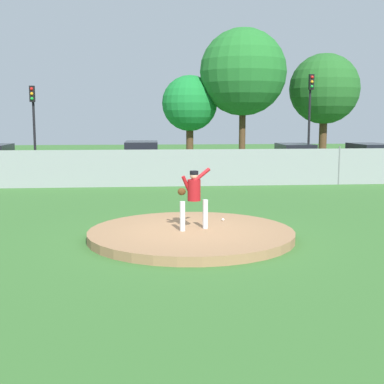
{
  "coord_description": "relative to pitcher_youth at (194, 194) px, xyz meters",
  "views": [
    {
      "loc": [
        -1.11,
        -12.67,
        2.96
      ],
      "look_at": [
        0.16,
        1.57,
        0.94
      ],
      "focal_mm": 49.38,
      "sensor_mm": 36.0,
      "label": 1
    }
  ],
  "objects": [
    {
      "name": "ground_plane",
      "position": [
        -0.06,
        5.96,
        -1.11
      ],
      "size": [
        80.0,
        80.0,
        0.0
      ],
      "primitive_type": "plane",
      "color": "#386B2D"
    },
    {
      "name": "asphalt_strip",
      "position": [
        -0.06,
        14.46,
        -1.11
      ],
      "size": [
        44.0,
        7.0,
        0.01
      ],
      "primitive_type": "cube",
      "color": "#2B2B2D",
      "rests_on": "ground_plane"
    },
    {
      "name": "pitchers_mound",
      "position": [
        -0.06,
        -0.04,
        -1.01
      ],
      "size": [
        5.07,
        5.07,
        0.22
      ],
      "primitive_type": "cylinder",
      "color": "#99704C",
      "rests_on": "ground_plane"
    },
    {
      "name": "pitcher_youth",
      "position": [
        0.0,
        0.0,
        0.0
      ],
      "size": [
        0.82,
        0.37,
        1.53
      ],
      "color": "silver",
      "rests_on": "pitchers_mound"
    },
    {
      "name": "baseball",
      "position": [
        0.89,
        1.02,
        -0.86
      ],
      "size": [
        0.07,
        0.07,
        0.07
      ],
      "primitive_type": "sphere",
      "color": "white",
      "rests_on": "pitchers_mound"
    },
    {
      "name": "chainlink_fence",
      "position": [
        -0.06,
        9.96,
        -0.31
      ],
      "size": [
        37.42,
        0.07,
        1.7
      ],
      "color": "gray",
      "rests_on": "ground_plane"
    },
    {
      "name": "parked_car_navy",
      "position": [
        -1.34,
        13.99,
        -0.27
      ],
      "size": [
        1.87,
        4.63,
        1.77
      ],
      "color": "#161E4C",
      "rests_on": "ground_plane"
    },
    {
      "name": "parked_car_charcoal",
      "position": [
        6.7,
        14.48,
        -0.35
      ],
      "size": [
        1.87,
        4.72,
        1.59
      ],
      "color": "#232328",
      "rests_on": "ground_plane"
    },
    {
      "name": "parked_car_teal",
      "position": [
        10.93,
        14.8,
        -0.35
      ],
      "size": [
        2.08,
        4.79,
        1.57
      ],
      "color": "#146066",
      "rests_on": "ground_plane"
    },
    {
      "name": "traffic_cone_orange",
      "position": [
        4.21,
        16.11,
        -0.85
      ],
      "size": [
        0.4,
        0.4,
        0.55
      ],
      "color": "orange",
      "rests_on": "asphalt_strip"
    },
    {
      "name": "traffic_light_near",
      "position": [
        -7.46,
        18.2,
        2.12
      ],
      "size": [
        0.28,
        0.46,
        4.73
      ],
      "color": "black",
      "rests_on": "ground_plane"
    },
    {
      "name": "traffic_light_far",
      "position": [
        8.69,
        18.41,
        2.6
      ],
      "size": [
        0.28,
        0.46,
        5.5
      ],
      "color": "black",
      "rests_on": "ground_plane"
    },
    {
      "name": "tree_leaning_west",
      "position": [
        1.99,
        24.54,
        2.81
      ],
      "size": [
        3.88,
        3.88,
        5.89
      ],
      "color": "#4C331E",
      "rests_on": "ground_plane"
    },
    {
      "name": "tree_bushy_near",
      "position": [
        5.57,
        23.67,
        4.91
      ],
      "size": [
        5.93,
        5.93,
        9.01
      ],
      "color": "#4C331E",
      "rests_on": "ground_plane"
    },
    {
      "name": "tree_broad_left",
      "position": [
        11.78,
        24.95,
        3.87
      ],
      "size": [
        5.04,
        5.04,
        7.53
      ],
      "color": "#4C331E",
      "rests_on": "ground_plane"
    }
  ]
}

